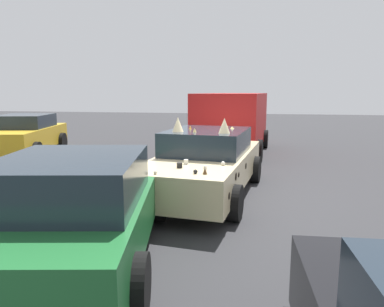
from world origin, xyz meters
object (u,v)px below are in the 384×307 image
Objects in this scene: parked_sedan_behind_left at (80,207)px; parked_van_near_right at (234,120)px; parked_sedan_far_left at (24,135)px; art_car_decorated at (206,162)px.

parked_van_near_right is at bearing -19.62° from parked_sedan_behind_left.
parked_sedan_far_left is (6.99, 5.77, 0.01)m from parked_sedan_behind_left.
art_car_decorated is 7.83m from parked_sedan_far_left.
art_car_decorated is at bearing -30.02° from parked_sedan_behind_left.
art_car_decorated reaches higher than parked_sedan_far_left.
parked_sedan_far_left is (-1.95, 7.15, -0.48)m from parked_van_near_right.
parked_van_near_right is 9.06m from parked_sedan_behind_left.
parked_van_near_right is 7.43m from parked_sedan_far_left.
parked_van_near_right is (5.56, -0.21, 0.51)m from art_car_decorated.
parked_van_near_right is 1.21× the size of parked_sedan_far_left.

